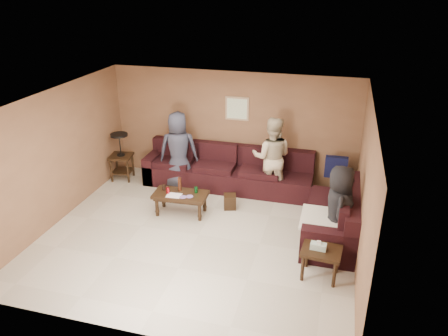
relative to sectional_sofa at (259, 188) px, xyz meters
The scene contains 10 objects.
room 2.18m from the sectional_sofa, 118.22° to the right, with size 5.60×5.50×2.50m.
sectional_sofa is the anchor object (origin of this frame).
coffee_table 1.64m from the sectional_sofa, 148.71° to the right, with size 1.08×0.58×0.72m.
end_table_left 3.30m from the sectional_sofa, behind, with size 0.56×0.56×1.10m.
side_table_right 2.57m from the sectional_sofa, 57.32° to the right, with size 0.64×0.54×0.64m.
waste_bin 0.67m from the sectional_sofa, 142.74° to the right, with size 0.24×0.24×0.29m, color black.
wall_art 1.82m from the sectional_sofa, 126.63° to the left, with size 0.52×0.04×0.52m.
person_left 1.96m from the sectional_sofa, behind, with size 0.84×0.54×1.71m, color #323445.
person_middle 0.71m from the sectional_sofa, 67.87° to the left, with size 0.84×0.66×1.73m, color beige.
person_right 2.11m from the sectional_sofa, 39.75° to the right, with size 0.76×0.49×1.55m, color black.
Camera 1 is at (2.24, -6.44, 4.32)m, focal length 35.00 mm.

